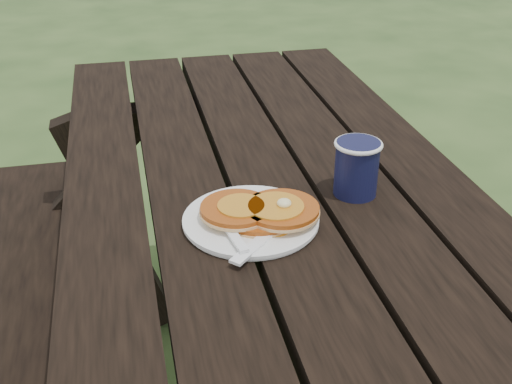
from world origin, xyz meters
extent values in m
cube|color=black|center=(0.00, 0.00, 0.73)|extent=(0.75, 1.80, 0.04)
cylinder|color=white|center=(-0.06, -0.05, 0.76)|extent=(0.28, 0.28, 0.01)
cylinder|color=#AE4D13|center=(-0.05, -0.05, 0.77)|extent=(0.12, 0.12, 0.01)
cylinder|color=#AE4D13|center=(-0.09, -0.04, 0.78)|extent=(0.12, 0.12, 0.01)
cylinder|color=#AE4D13|center=(-0.01, -0.06, 0.78)|extent=(0.12, 0.12, 0.01)
cylinder|color=#AE6D18|center=(-0.02, -0.06, 0.79)|extent=(0.09, 0.09, 0.00)
ellipsoid|color=#F4E59E|center=(-0.01, -0.06, 0.79)|extent=(0.02, 0.02, 0.01)
cube|color=white|center=(-0.05, -0.11, 0.76)|extent=(0.14, 0.14, 0.00)
cylinder|color=#111335|center=(0.14, 0.01, 0.80)|extent=(0.08, 0.08, 0.10)
torus|color=white|center=(0.14, 0.01, 0.85)|extent=(0.09, 0.09, 0.01)
cylinder|color=black|center=(0.14, 0.01, 0.85)|extent=(0.07, 0.07, 0.01)
camera|label=1|loc=(-0.25, -0.94, 1.31)|focal=45.00mm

